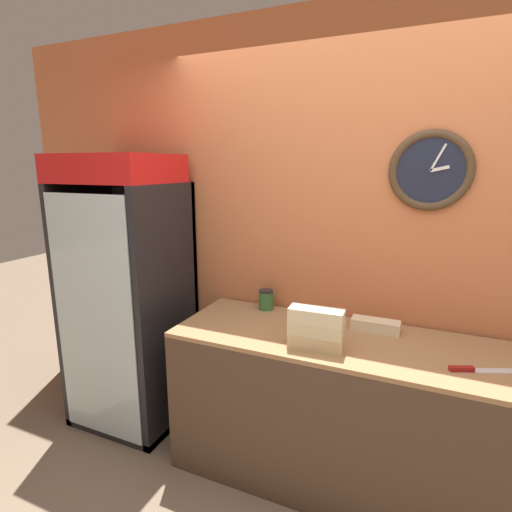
% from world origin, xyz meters
% --- Properties ---
extents(wall_back, '(5.20, 0.10, 2.70)m').
position_xyz_m(wall_back, '(0.00, 1.26, 1.36)').
color(wall_back, '#D17547').
rests_on(wall_back, ground_plane).
extents(prep_counter, '(1.89, 0.66, 0.88)m').
position_xyz_m(prep_counter, '(0.00, 0.88, 0.44)').
color(prep_counter, '#4C3828').
rests_on(prep_counter, ground_plane).
extents(beverage_cooler, '(0.73, 0.64, 1.87)m').
position_xyz_m(beverage_cooler, '(-1.50, 0.94, 1.02)').
color(beverage_cooler, black).
rests_on(beverage_cooler, ground_plane).
extents(sandwich_stack_bottom, '(0.29, 0.13, 0.07)m').
position_xyz_m(sandwich_stack_bottom, '(-0.11, 0.70, 0.91)').
color(sandwich_stack_bottom, tan).
rests_on(sandwich_stack_bottom, prep_counter).
extents(sandwich_stack_middle, '(0.28, 0.12, 0.07)m').
position_xyz_m(sandwich_stack_middle, '(-0.11, 0.70, 0.99)').
color(sandwich_stack_middle, beige).
rests_on(sandwich_stack_middle, sandwich_stack_bottom).
extents(sandwich_stack_top, '(0.28, 0.12, 0.07)m').
position_xyz_m(sandwich_stack_top, '(-0.11, 0.70, 1.06)').
color(sandwich_stack_top, beige).
rests_on(sandwich_stack_top, sandwich_stack_middle).
extents(sandwich_flat_left, '(0.27, 0.10, 0.06)m').
position_xyz_m(sandwich_flat_left, '(0.14, 1.06, 0.91)').
color(sandwich_flat_left, beige).
rests_on(sandwich_flat_left, prep_counter).
extents(chefs_knife, '(0.33, 0.16, 0.02)m').
position_xyz_m(chefs_knife, '(0.62, 0.77, 0.89)').
color(chefs_knife, silver).
rests_on(chefs_knife, prep_counter).
extents(condiment_jar, '(0.10, 0.10, 0.13)m').
position_xyz_m(condiment_jar, '(-0.57, 1.14, 0.94)').
color(condiment_jar, '#336B38').
rests_on(condiment_jar, prep_counter).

